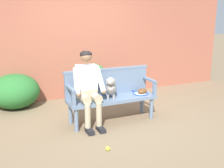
{
  "coord_description": "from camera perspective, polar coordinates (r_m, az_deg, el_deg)",
  "views": [
    {
      "loc": [
        -1.9,
        -4.31,
        1.91
      ],
      "look_at": [
        0.0,
        0.0,
        0.71
      ],
      "focal_mm": 43.47,
      "sensor_mm": 36.0,
      "label": 1
    }
  ],
  "objects": [
    {
      "name": "hedge_bush_mid_right",
      "position": [
        6.4,
        -4.19,
        0.72
      ],
      "size": [
        0.78,
        0.77,
        0.82
      ],
      "primitive_type": "ellipsoid",
      "color": "#337538",
      "rests_on": "ground"
    },
    {
      "name": "ground_plane",
      "position": [
        5.08,
        -0.0,
        -7.77
      ],
      "size": [
        40.0,
        40.0,
        0.0
      ],
      "primitive_type": "plane",
      "color": "#7A664C"
    },
    {
      "name": "bench_backrest",
      "position": [
        5.05,
        -0.97,
        0.59
      ],
      "size": [
        1.67,
        0.06,
        0.5
      ],
      "color": "slate",
      "rests_on": "garden_bench"
    },
    {
      "name": "hedge_bush_far_left",
      "position": [
        6.03,
        -19.77,
        -1.44
      ],
      "size": [
        1.02,
        1.0,
        0.72
      ],
      "primitive_type": "ellipsoid",
      "color": "#286B2D",
      "rests_on": "ground"
    },
    {
      "name": "bench_armrest_right_end",
      "position": [
        5.15,
        8.28,
        0.1
      ],
      "size": [
        0.06,
        0.48,
        0.28
      ],
      "color": "slate",
      "rests_on": "garden_bench"
    },
    {
      "name": "garden_bench",
      "position": [
        4.94,
        -0.0,
        -3.51
      ],
      "size": [
        1.63,
        0.48,
        0.46
      ],
      "color": "slate",
      "rests_on": "ground"
    },
    {
      "name": "dog_on_bench",
      "position": [
        4.82,
        -0.21,
        -0.68
      ],
      "size": [
        0.3,
        0.4,
        0.41
      ],
      "color": "gray",
      "rests_on": "garden_bench"
    },
    {
      "name": "bench_armrest_left_end",
      "position": [
        4.54,
        -8.51,
        -1.82
      ],
      "size": [
        0.06,
        0.48,
        0.28
      ],
      "color": "slate",
      "rests_on": "garden_bench"
    },
    {
      "name": "tennis_racket",
      "position": [
        5.19,
        5.78,
        -1.9
      ],
      "size": [
        0.37,
        0.58,
        0.03
      ],
      "color": "blue",
      "rests_on": "garden_bench"
    },
    {
      "name": "tennis_ball",
      "position": [
        4.03,
        -0.91,
        -13.41
      ],
      "size": [
        0.07,
        0.07,
        0.07
      ],
      "primitive_type": "sphere",
      "color": "#CCDB33",
      "rests_on": "ground"
    },
    {
      "name": "baseball_glove",
      "position": [
        5.2,
        6.37,
        -1.45
      ],
      "size": [
        0.28,
        0.27,
        0.09
      ],
      "primitive_type": "ellipsoid",
      "rotation": [
        0.0,
        0.0,
        0.65
      ],
      "color": "brown",
      "rests_on": "garden_bench"
    },
    {
      "name": "brick_garden_fence",
      "position": [
        6.52,
        -6.83,
        8.78
      ],
      "size": [
        8.0,
        0.3,
        2.59
      ],
      "primitive_type": "cube",
      "color": "#9E5642",
      "rests_on": "ground"
    },
    {
      "name": "person_seated",
      "position": [
        4.68,
        -5.09,
        -0.33
      ],
      "size": [
        0.56,
        0.64,
        1.33
      ],
      "color": "black",
      "rests_on": "ground"
    }
  ]
}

